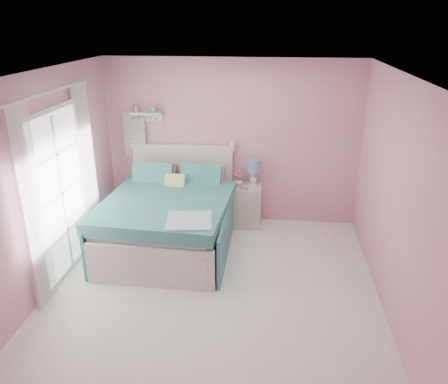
% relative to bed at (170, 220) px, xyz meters
% --- Properties ---
extents(floor, '(4.50, 4.50, 0.00)m').
position_rel_bed_xyz_m(floor, '(0.79, -1.17, -0.42)').
color(floor, white).
rests_on(floor, ground).
extents(room_shell, '(4.50, 4.50, 4.50)m').
position_rel_bed_xyz_m(room_shell, '(0.79, -1.17, 1.17)').
color(room_shell, '#CD8293').
rests_on(room_shell, floor).
extents(bed, '(1.80, 2.21, 1.25)m').
position_rel_bed_xyz_m(bed, '(0.00, 0.00, 0.00)').
color(bed, silver).
rests_on(bed, floor).
extents(nightstand, '(0.46, 0.45, 0.66)m').
position_rel_bed_xyz_m(nightstand, '(1.06, 0.84, -0.08)').
color(nightstand, beige).
rests_on(nightstand, floor).
extents(table_lamp, '(0.21, 0.21, 0.43)m').
position_rel_bed_xyz_m(table_lamp, '(1.15, 0.90, 0.54)').
color(table_lamp, white).
rests_on(table_lamp, nightstand).
extents(vase, '(0.17, 0.17, 0.14)m').
position_rel_bed_xyz_m(vase, '(0.93, 0.87, 0.32)').
color(vase, white).
rests_on(vase, nightstand).
extents(teacup, '(0.13, 0.13, 0.08)m').
position_rel_bed_xyz_m(teacup, '(1.02, 0.72, 0.29)').
color(teacup, pink).
rests_on(teacup, nightstand).
extents(roses, '(0.14, 0.11, 0.12)m').
position_rel_bed_xyz_m(roses, '(0.93, 0.86, 0.43)').
color(roses, '#CF4663').
rests_on(roses, vase).
extents(wall_shelf, '(0.50, 0.15, 0.25)m').
position_rel_bed_xyz_m(wall_shelf, '(-0.55, 1.03, 1.32)').
color(wall_shelf, silver).
rests_on(wall_shelf, room_shell).
extents(hanging_dress, '(0.34, 0.03, 0.72)m').
position_rel_bed_xyz_m(hanging_dress, '(-0.76, 1.01, 0.98)').
color(hanging_dress, white).
rests_on(hanging_dress, room_shell).
extents(french_door, '(0.04, 1.32, 2.16)m').
position_rel_bed_xyz_m(french_door, '(-1.18, -0.77, 0.66)').
color(french_door, silver).
rests_on(french_door, floor).
extents(curtain_near, '(0.04, 0.40, 2.32)m').
position_rel_bed_xyz_m(curtain_near, '(-1.13, -1.51, 0.76)').
color(curtain_near, white).
rests_on(curtain_near, floor).
extents(curtain_far, '(0.04, 0.40, 2.32)m').
position_rel_bed_xyz_m(curtain_far, '(-1.13, -0.02, 0.76)').
color(curtain_far, white).
rests_on(curtain_far, floor).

